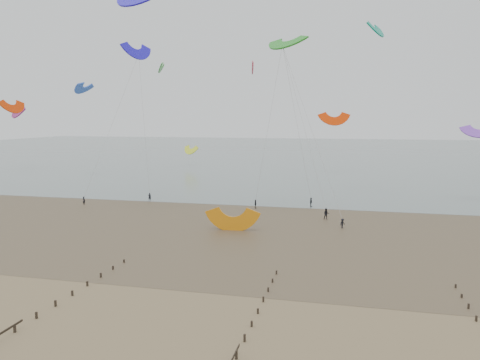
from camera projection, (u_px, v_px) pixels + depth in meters
name	position (u px, v px, depth m)	size (l,w,h in m)	color
ground	(209.00, 316.00, 39.90)	(500.00, 500.00, 0.00)	brown
sea_and_shore	(248.00, 225.00, 74.02)	(500.00, 665.00, 0.03)	#475654
kitesurfer_lead	(84.00, 201.00, 91.01)	(0.59, 0.39, 1.62)	black
kitesurfers	(476.00, 213.00, 79.25)	(103.67, 25.38, 1.87)	black
grounded_kite	(233.00, 230.00, 70.27)	(6.95, 3.64, 5.30)	orange
kites_airborne	(253.00, 93.00, 125.59)	(219.41, 114.06, 38.33)	#901262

